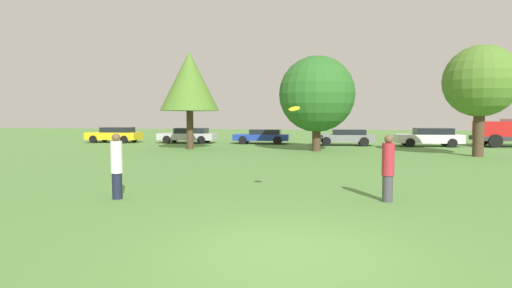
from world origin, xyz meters
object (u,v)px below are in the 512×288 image
Objects in this scene: parked_car_yellow at (115,134)px; parked_car_blue at (262,136)px; tree_0 at (189,82)px; parked_car_grey at (345,137)px; tree_1 at (317,94)px; parked_car_white at (429,137)px; parked_car_silver at (188,135)px; frisbee at (294,109)px; tree_2 at (480,82)px; person_catcher at (388,168)px; person_thrower at (117,166)px.

parked_car_yellow is 12.12m from parked_car_blue.
parked_car_grey is (10.10, 5.27, -3.73)m from tree_0.
parked_car_white is at bearing 33.48° from tree_1.
parked_car_white reaches higher than parked_car_silver.
parked_car_blue is (5.97, 0.14, -0.04)m from parked_car_silver.
parked_car_blue is (-4.03, 20.84, -1.70)m from frisbee.
parked_car_blue is (-12.78, 8.05, -3.32)m from tree_2.
parked_car_grey is at bearing 175.67° from parked_car_silver.
frisbee is 0.05× the size of tree_1.
frisbee is 16.92m from tree_0.
tree_2 is at bearing 55.61° from frisbee.
parked_car_silver is at bearing -65.84° from person_catcher.
parked_car_silver is (-18.76, 7.91, -3.28)m from tree_2.
frisbee is at bearing -124.39° from tree_2.
person_catcher is 23.90m from parked_car_silver.
person_thrower reaches higher than parked_car_silver.
parked_car_blue is (0.45, 21.44, -0.25)m from person_thrower.
tree_2 reaches higher than parked_car_grey.
parked_car_silver reaches higher than parked_car_grey.
frisbee reaches higher than parked_car_blue.
tree_1 is at bearing 66.15° from person_thrower.
person_catcher is 0.38× the size of parked_car_blue.
parked_car_yellow is 24.21m from parked_car_white.
parked_car_silver is 12.27m from parked_car_grey.
parked_car_yellow is at bearing 0.84° from parked_car_blue.
tree_1 is 0.99× the size of tree_2.
person_catcher is at bearing 119.38° from parked_car_silver.
parked_car_white is at bearing 68.06° from frisbee.
tree_1 is (8.09, 0.01, -0.89)m from tree_0.
tree_0 reaches higher than parked_car_blue.
parked_car_yellow is (-16.14, 20.33, -1.65)m from frisbee.
tree_1 is 6.31m from parked_car_grey.
person_thrower is at bearing 57.07° from parked_car_white.
person_catcher is at bearing -117.16° from tree_2.
parked_car_white is (8.06, 20.02, -1.62)m from frisbee.
parked_car_yellow is at bearing 1.90° from parked_car_silver.
parked_car_blue is at bearing 57.56° from tree_0.
tree_2 is (6.45, 12.57, 3.08)m from person_catcher.
frisbee is 0.05× the size of tree_2.
parked_car_white is (12.09, -0.82, 0.08)m from parked_car_blue.
parked_car_silver is 1.06× the size of parked_car_blue.
parked_car_yellow is at bearing 128.45° from frisbee.
parked_car_grey is 5.81m from parked_car_white.
person_catcher reaches higher than parked_car_blue.
frisbee is at bearing 99.32° from parked_car_blue.
person_catcher is 0.28× the size of tree_2.
parked_car_yellow is (-24.90, 7.53, -3.27)m from tree_2.
person_catcher is at bearing 72.17° from parked_car_white.
tree_0 is 10.61m from parked_car_yellow.
tree_2 is (8.75, 12.79, 1.62)m from frisbee.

